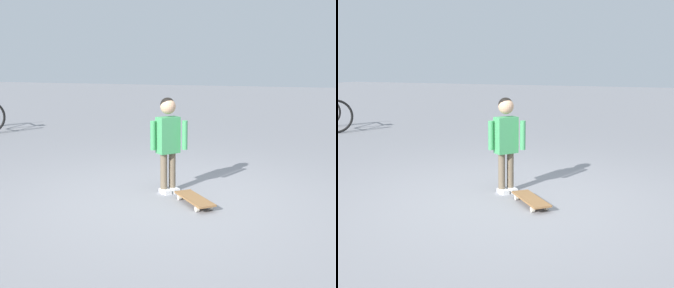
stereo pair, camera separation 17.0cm
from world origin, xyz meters
TOP-DOWN VIEW (x-y plane):
  - ground_plane at (0.00, 0.00)m, footprint 50.00×50.00m
  - child_person at (-0.32, -0.13)m, footprint 0.28×0.38m
  - skateboard at (-0.01, 0.28)m, footprint 0.55×0.54m

SIDE VIEW (x-z plane):
  - ground_plane at x=0.00m, z-range 0.00..0.00m
  - skateboard at x=-0.01m, z-range 0.02..0.10m
  - child_person at x=-0.32m, z-range 0.13..1.19m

